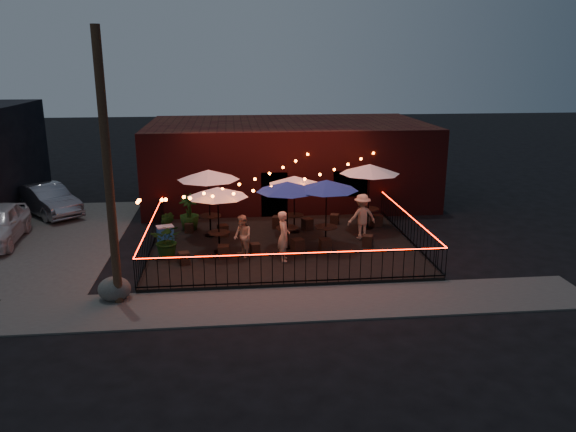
{
  "coord_description": "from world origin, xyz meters",
  "views": [
    {
      "loc": [
        -1.94,
        -18.64,
        7.11
      ],
      "look_at": [
        0.17,
        1.69,
        1.37
      ],
      "focal_mm": 35.0,
      "sensor_mm": 36.0,
      "label": 1
    }
  ],
  "objects_px": {
    "utility_pole": "(108,173)",
    "cafe_table_0": "(218,193)",
    "cafe_table_3": "(294,181)",
    "cafe_table_5": "(370,170)",
    "cafe_table_4": "(327,186)",
    "cafe_table_2": "(287,187)",
    "cafe_table_1": "(208,176)",
    "cooler": "(165,236)",
    "boulder": "(114,289)"
  },
  "relations": [
    {
      "from": "utility_pole",
      "to": "boulder",
      "type": "height_order",
      "value": "utility_pole"
    },
    {
      "from": "cafe_table_0",
      "to": "boulder",
      "type": "bearing_deg",
      "value": -129.97
    },
    {
      "from": "utility_pole",
      "to": "cafe_table_0",
      "type": "height_order",
      "value": "utility_pole"
    },
    {
      "from": "cafe_table_4",
      "to": "cafe_table_3",
      "type": "bearing_deg",
      "value": 115.33
    },
    {
      "from": "cafe_table_5",
      "to": "boulder",
      "type": "distance_m",
      "value": 11.45
    },
    {
      "from": "cafe_table_3",
      "to": "cafe_table_4",
      "type": "bearing_deg",
      "value": -64.67
    },
    {
      "from": "cafe_table_2",
      "to": "cafe_table_4",
      "type": "bearing_deg",
      "value": -3.68
    },
    {
      "from": "utility_pole",
      "to": "cafe_table_0",
      "type": "distance_m",
      "value": 5.18
    },
    {
      "from": "cafe_table_0",
      "to": "cooler",
      "type": "relative_size",
      "value": 3.13
    },
    {
      "from": "cafe_table_3",
      "to": "cooler",
      "type": "relative_size",
      "value": 3.42
    },
    {
      "from": "cafe_table_5",
      "to": "boulder",
      "type": "relative_size",
      "value": 2.97
    },
    {
      "from": "cafe_table_0",
      "to": "cafe_table_4",
      "type": "bearing_deg",
      "value": 2.1
    },
    {
      "from": "boulder",
      "to": "cooler",
      "type": "bearing_deg",
      "value": 76.99
    },
    {
      "from": "cafe_table_1",
      "to": "cafe_table_2",
      "type": "xyz_separation_m",
      "value": [
        2.96,
        -1.84,
        -0.13
      ]
    },
    {
      "from": "utility_pole",
      "to": "cooler",
      "type": "relative_size",
      "value": 9.77
    },
    {
      "from": "utility_pole",
      "to": "cooler",
      "type": "height_order",
      "value": "utility_pole"
    },
    {
      "from": "cafe_table_4",
      "to": "boulder",
      "type": "relative_size",
      "value": 3.13
    },
    {
      "from": "cafe_table_0",
      "to": "cafe_table_2",
      "type": "xyz_separation_m",
      "value": [
        2.57,
        0.24,
        0.09
      ]
    },
    {
      "from": "cafe_table_5",
      "to": "cafe_table_0",
      "type": "bearing_deg",
      "value": -158.54
    },
    {
      "from": "cafe_table_0",
      "to": "cooler",
      "type": "distance_m",
      "value": 2.9
    },
    {
      "from": "cafe_table_0",
      "to": "cafe_table_3",
      "type": "relative_size",
      "value": 0.92
    },
    {
      "from": "cafe_table_1",
      "to": "cafe_table_3",
      "type": "bearing_deg",
      "value": 1.9
    },
    {
      "from": "utility_pole",
      "to": "cooler",
      "type": "xyz_separation_m",
      "value": [
        0.9,
        4.81,
        -3.43
      ]
    },
    {
      "from": "cafe_table_3",
      "to": "cafe_table_4",
      "type": "relative_size",
      "value": 0.95
    },
    {
      "from": "cafe_table_0",
      "to": "cafe_table_4",
      "type": "xyz_separation_m",
      "value": [
        4.03,
        0.15,
        0.14
      ]
    },
    {
      "from": "utility_pole",
      "to": "cafe_table_0",
      "type": "relative_size",
      "value": 3.12
    },
    {
      "from": "cafe_table_0",
      "to": "utility_pole",
      "type": "bearing_deg",
      "value": -126.88
    },
    {
      "from": "cafe_table_0",
      "to": "cafe_table_1",
      "type": "bearing_deg",
      "value": 100.57
    },
    {
      "from": "cafe_table_3",
      "to": "cafe_table_4",
      "type": "height_order",
      "value": "cafe_table_4"
    },
    {
      "from": "cafe_table_1",
      "to": "cafe_table_5",
      "type": "distance_m",
      "value": 6.64
    },
    {
      "from": "boulder",
      "to": "cafe_table_5",
      "type": "bearing_deg",
      "value": 33.41
    },
    {
      "from": "cafe_table_2",
      "to": "cafe_table_1",
      "type": "bearing_deg",
      "value": 148.09
    },
    {
      "from": "cafe_table_1",
      "to": "cafe_table_5",
      "type": "relative_size",
      "value": 0.97
    },
    {
      "from": "cafe_table_4",
      "to": "cafe_table_2",
      "type": "bearing_deg",
      "value": 176.32
    },
    {
      "from": "cafe_table_1",
      "to": "cafe_table_4",
      "type": "xyz_separation_m",
      "value": [
        4.42,
        -1.94,
        -0.09
      ]
    },
    {
      "from": "cafe_table_2",
      "to": "cafe_table_0",
      "type": "bearing_deg",
      "value": -174.62
    },
    {
      "from": "cafe_table_0",
      "to": "cafe_table_2",
      "type": "bearing_deg",
      "value": 5.38
    },
    {
      "from": "cafe_table_3",
      "to": "cafe_table_5",
      "type": "height_order",
      "value": "cafe_table_5"
    },
    {
      "from": "utility_pole",
      "to": "cafe_table_0",
      "type": "xyz_separation_m",
      "value": [
        2.96,
        3.94,
        -1.58
      ]
    },
    {
      "from": "cafe_table_2",
      "to": "boulder",
      "type": "relative_size",
      "value": 2.74
    },
    {
      "from": "cafe_table_1",
      "to": "cooler",
      "type": "distance_m",
      "value": 2.93
    },
    {
      "from": "utility_pole",
      "to": "cafe_table_4",
      "type": "distance_m",
      "value": 8.23
    },
    {
      "from": "cafe_table_1",
      "to": "cooler",
      "type": "height_order",
      "value": "cafe_table_1"
    },
    {
      "from": "cafe_table_3",
      "to": "cooler",
      "type": "bearing_deg",
      "value": -165.41
    },
    {
      "from": "utility_pole",
      "to": "cafe_table_1",
      "type": "height_order",
      "value": "utility_pole"
    },
    {
      "from": "cafe_table_1",
      "to": "cafe_table_3",
      "type": "relative_size",
      "value": 0.97
    },
    {
      "from": "cafe_table_5",
      "to": "cafe_table_1",
      "type": "bearing_deg",
      "value": -176.84
    },
    {
      "from": "cafe_table_3",
      "to": "boulder",
      "type": "distance_m",
      "value": 8.78
    },
    {
      "from": "cafe_table_4",
      "to": "cafe_table_5",
      "type": "height_order",
      "value": "cafe_table_5"
    },
    {
      "from": "cafe_table_5",
      "to": "boulder",
      "type": "height_order",
      "value": "cafe_table_5"
    }
  ]
}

